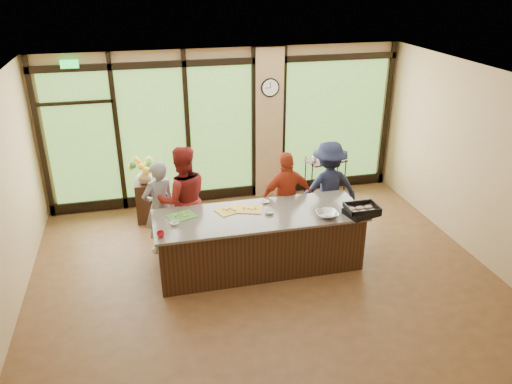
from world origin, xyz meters
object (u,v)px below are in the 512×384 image
island_base (259,242)px  bar_cart (325,174)px  cook_right (328,188)px  flower_stand (147,202)px  roasting_pan (362,212)px  cook_left (160,207)px

island_base → bar_cart: 2.68m
island_base → cook_right: bearing=30.6°
flower_stand → bar_cart: 3.47m
island_base → roasting_pan: roasting_pan is taller
cook_right → roasting_pan: size_ratio=3.50×
flower_stand → bar_cart: size_ratio=0.75×
island_base → cook_right: 1.73m
island_base → bar_cart: bearing=47.1°
cook_right → island_base: bearing=30.1°
roasting_pan → cook_right: bearing=77.9°
cook_right → flower_stand: 3.33m
cook_left → bar_cart: bearing=174.1°
cook_left → bar_cart: (3.27, 1.10, -0.18)m
cook_left → cook_right: bearing=155.5°
roasting_pan → flower_stand: bearing=128.4°
flower_stand → cook_left: bearing=-77.8°
cook_left → roasting_pan: cook_left is taller
island_base → cook_left: 1.72m
cook_left → bar_cart: cook_left is taller
island_base → flower_stand: island_base is taller
cook_right → bar_cart: 1.19m
cook_right → bar_cart: bearing=-109.3°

